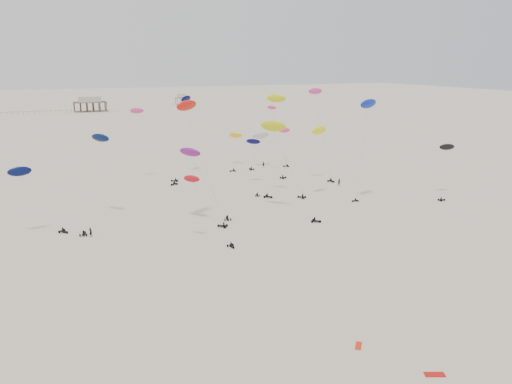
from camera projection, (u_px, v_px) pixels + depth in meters
name	position (u px, v px, depth m)	size (l,w,h in m)	color
ground_plane	(149.00, 144.00, 202.24)	(900.00, 900.00, 0.00)	beige
pavilion_main	(90.00, 105.00, 331.22)	(21.00, 13.00, 9.80)	brown
pavilion_small	(182.00, 100.00, 384.32)	(9.00, 7.00, 8.00)	brown
pier_fence	(4.00, 113.00, 312.67)	(80.20, 0.20, 1.50)	black
rig_0	(321.00, 125.00, 136.14)	(6.56, 6.53, 25.67)	black
rig_1	(254.00, 152.00, 133.40)	(7.81, 17.45, 18.20)	black
rig_2	(285.00, 140.00, 162.68)	(6.32, 10.37, 12.77)	black
rig_3	(207.00, 204.00, 91.28)	(7.21, 10.19, 13.75)	black
rig_4	(32.00, 188.00, 95.50)	(10.13, 5.47, 13.70)	black
rig_5	(97.00, 159.00, 103.50)	(8.94, 16.76, 20.90)	black
rig_6	(274.00, 123.00, 121.80)	(7.42, 7.29, 24.94)	black
rig_7	(446.00, 159.00, 123.48)	(9.05, 8.20, 13.66)	black
rig_8	(316.00, 143.00, 122.12)	(9.42, 5.15, 17.39)	black
rig_9	(184.00, 113.00, 144.23)	(10.46, 13.96, 24.19)	black
rig_10	(235.00, 141.00, 158.73)	(8.03, 13.28, 13.96)	black
rig_11	(278.00, 143.00, 145.65)	(4.24, 14.62, 21.61)	black
rig_12	(150.00, 136.00, 137.79)	(9.93, 15.23, 22.82)	black
rig_13	(367.00, 112.00, 116.61)	(7.44, 4.44, 24.37)	black
rig_14	(279.00, 138.00, 108.52)	(8.15, 16.87, 21.82)	black
rig_15	(260.00, 139.00, 156.95)	(9.19, 7.15, 12.01)	black
rig_16	(198.00, 166.00, 102.73)	(10.24, 7.08, 16.03)	black
rig_17	(192.00, 122.00, 100.63)	(8.77, 12.22, 25.54)	black
spectator_0	(91.00, 237.00, 95.56)	(0.78, 0.54, 2.16)	black
spectator_1	(339.00, 186.00, 134.73)	(1.09, 0.63, 2.22)	black
spectator_3	(263.00, 167.00, 158.17)	(0.76, 0.52, 2.09)	black
grounded_kite_a	(435.00, 375.00, 53.46)	(2.20, 0.90, 0.08)	#BA0F0B
grounded_kite_b	(358.00, 346.00, 58.89)	(1.80, 0.70, 0.07)	red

